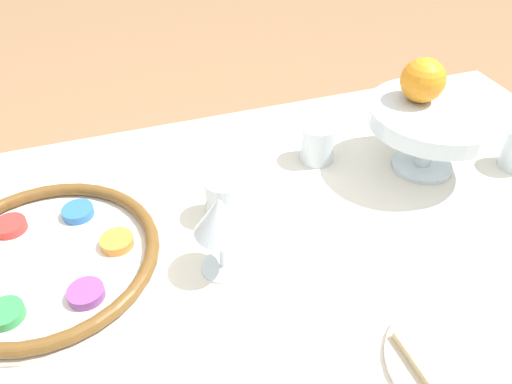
# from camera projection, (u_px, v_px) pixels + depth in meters

# --- Properties ---
(seder_plate) EXTENTS (0.32, 0.32, 0.03)m
(seder_plate) POSITION_uv_depth(u_px,v_px,m) (46.00, 259.00, 0.71)
(seder_plate) COLOR silver
(seder_plate) RESTS_ON dining_table
(wine_glass) EXTENTS (0.07, 0.07, 0.13)m
(wine_glass) POSITION_uv_depth(u_px,v_px,m) (219.00, 217.00, 0.66)
(wine_glass) COLOR silver
(wine_glass) RESTS_ON dining_table
(fruit_stand) EXTENTS (0.22, 0.22, 0.12)m
(fruit_stand) POSITION_uv_depth(u_px,v_px,m) (434.00, 119.00, 0.84)
(fruit_stand) COLOR silver
(fruit_stand) RESTS_ON dining_table
(orange_fruit) EXTENTS (0.07, 0.07, 0.07)m
(orange_fruit) POSITION_uv_depth(u_px,v_px,m) (423.00, 80.00, 0.82)
(orange_fruit) COLOR orange
(orange_fruit) RESTS_ON fruit_stand
(bread_plate) EXTENTS (0.18, 0.18, 0.02)m
(bread_plate) POSITION_uv_depth(u_px,v_px,m) (461.00, 362.00, 0.59)
(bread_plate) COLOR beige
(bread_plate) RESTS_ON dining_table
(cup_near) EXTENTS (0.06, 0.06, 0.07)m
(cup_near) POSITION_uv_depth(u_px,v_px,m) (318.00, 143.00, 0.90)
(cup_near) COLOR silver
(cup_near) RESTS_ON dining_table
(cup_mid) EXTENTS (0.06, 0.06, 0.07)m
(cup_mid) POSITION_uv_depth(u_px,v_px,m) (225.00, 198.00, 0.78)
(cup_mid) COLOR silver
(cup_mid) RESTS_ON dining_table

